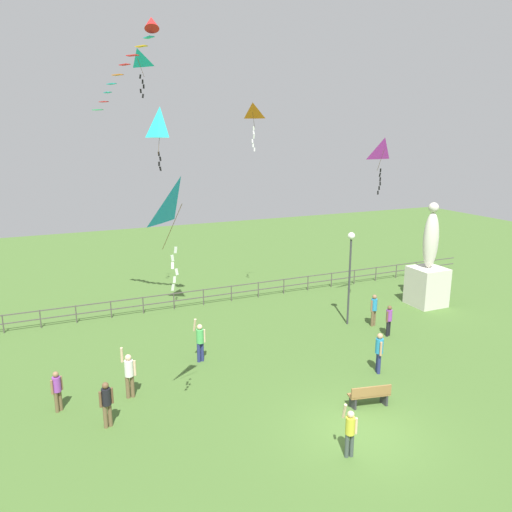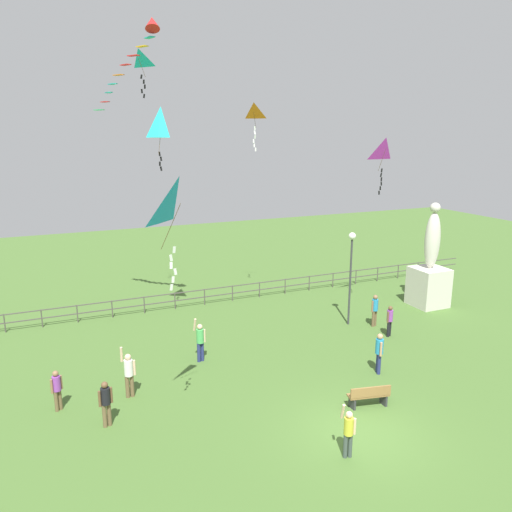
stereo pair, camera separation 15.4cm
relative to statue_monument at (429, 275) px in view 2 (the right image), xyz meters
name	(u,v)px [view 2 (the right image)]	position (x,y,z in m)	size (l,w,h in m)	color
ground_plane	(359,433)	(-10.83, -8.91, -1.80)	(80.00, 80.00, 0.00)	#476B2D
statue_monument	(429,275)	(0.00, 0.00, 0.00)	(1.80, 1.80, 5.90)	beige
lamppost	(351,259)	(-5.80, -0.70, 1.66)	(0.36, 0.36, 4.81)	#38383D
park_bench	(369,395)	(-9.63, -7.73, -1.34)	(1.55, 0.71, 0.85)	olive
person_0	(348,430)	(-11.90, -9.80, -0.90)	(0.47, 0.34, 1.79)	#3F4C47
person_1	(57,388)	(-19.79, -3.56, -0.93)	(0.40, 0.29, 1.52)	brown
person_2	(106,401)	(-18.34, -5.25, -0.87)	(0.47, 0.30, 1.62)	brown
person_3	(200,339)	(-14.04, -1.79, -0.80)	(0.54, 0.31, 1.99)	navy
person_4	(129,372)	(-17.32, -3.62, -0.79)	(0.52, 0.32, 2.01)	brown
person_5	(375,308)	(-4.74, -1.43, -0.84)	(0.49, 0.31, 1.66)	brown
person_6	(379,351)	(-7.71, -5.72, -0.81)	(0.32, 0.49, 1.72)	navy
person_7	(390,319)	(-4.88, -2.80, -0.91)	(0.44, 0.29, 1.54)	black
kite_0	(161,125)	(-14.42, 2.09, 8.10)	(0.97, 0.94, 2.78)	#19B2B2
kite_1	(385,151)	(-3.93, -0.46, 6.90)	(1.22, 0.71, 2.78)	#B22DB2
kite_2	(254,114)	(-9.15, 3.82, 8.72)	(0.98, 0.91, 2.42)	orange
kite_3	(180,207)	(-16.10, -7.20, 5.70)	(1.27, 1.28, 3.27)	#198CD1
kite_4	(139,60)	(-14.84, 4.35, 11.11)	(0.94, 1.01, 2.19)	#19B2B2
streamer_kite	(147,32)	(-15.02, 1.37, 11.83)	(2.48, 5.11, 3.64)	red
waterfront_railing	(211,294)	(-11.30, 5.09, -1.17)	(36.00, 0.06, 0.95)	#4C4742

